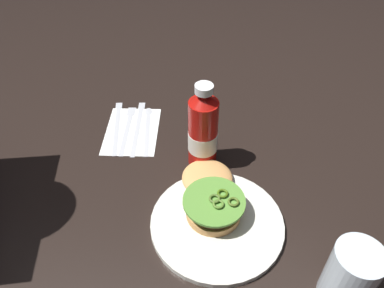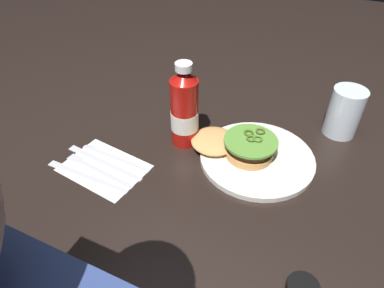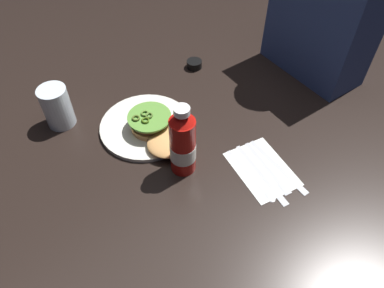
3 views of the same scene
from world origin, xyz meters
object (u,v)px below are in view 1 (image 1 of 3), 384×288
at_px(burger_sandwich, 211,196).
at_px(ketchup_bottle, 203,131).
at_px(dinner_plate, 217,223).
at_px(steak_knife, 138,123).
at_px(napkin, 132,131).
at_px(spoon_utensil, 148,123).
at_px(fork_utensil, 128,125).
at_px(butter_knife, 117,123).
at_px(water_glass, 350,275).

bearing_deg(burger_sandwich, ketchup_bottle, 1.18).
xyz_separation_m(dinner_plate, steak_knife, (0.34, 0.16, -0.00)).
distance_m(ketchup_bottle, napkin, 0.23).
relative_size(spoon_utensil, fork_utensil, 1.00).
bearing_deg(napkin, butter_knife, 51.16).
bearing_deg(napkin, ketchup_bottle, -126.52).
xyz_separation_m(water_glass, steak_knife, (0.50, 0.36, -0.06)).
xyz_separation_m(dinner_plate, spoon_utensil, (0.34, 0.14, -0.00)).
height_order(ketchup_bottle, napkin, ketchup_bottle).
distance_m(steak_knife, butter_knife, 0.06).
height_order(dinner_plate, butter_knife, dinner_plate).
relative_size(spoon_utensil, butter_knife, 0.90).
distance_m(spoon_utensil, fork_utensil, 0.05).
bearing_deg(dinner_plate, spoon_utensil, 22.15).
distance_m(ketchup_bottle, steak_knife, 0.23).
bearing_deg(steak_knife, napkin, 147.27).
xyz_separation_m(burger_sandwich, butter_knife, (0.29, 0.21, -0.03)).
bearing_deg(butter_knife, napkin, -128.84).
xyz_separation_m(dinner_plate, butter_knife, (0.35, 0.22, -0.00)).
bearing_deg(ketchup_bottle, burger_sandwich, -178.82).
bearing_deg(burger_sandwich, steak_knife, 28.70).
bearing_deg(dinner_plate, steak_knife, 25.67).
relative_size(water_glass, butter_knife, 0.58).
relative_size(dinner_plate, ketchup_bottle, 1.25).
bearing_deg(steak_knife, ketchup_bottle, -134.55).
relative_size(dinner_plate, napkin, 1.43).
height_order(dinner_plate, napkin, dinner_plate).
relative_size(burger_sandwich, napkin, 1.11).
bearing_deg(fork_utensil, water_glass, -142.08).
bearing_deg(fork_utensil, butter_knife, 68.36).
bearing_deg(ketchup_bottle, fork_utensil, 51.01).
distance_m(ketchup_bottle, fork_utensil, 0.25).
bearing_deg(spoon_utensil, fork_utensil, 94.45).
distance_m(dinner_plate, fork_utensil, 0.38).
xyz_separation_m(burger_sandwich, fork_utensil, (0.28, 0.18, -0.03)).
distance_m(napkin, steak_knife, 0.03).
height_order(dinner_plate, water_glass, water_glass).
bearing_deg(burger_sandwich, napkin, 33.56).
relative_size(steak_knife, butter_knife, 1.02).
bearing_deg(ketchup_bottle, water_glass, -149.58).
bearing_deg(napkin, steak_knife, -32.73).
distance_m(burger_sandwich, water_glass, 0.30).
xyz_separation_m(dinner_plate, ketchup_bottle, (0.19, 0.01, 0.09)).
distance_m(water_glass, napkin, 0.61).
bearing_deg(burger_sandwich, water_glass, -136.66).
xyz_separation_m(dinner_plate, napkin, (0.31, 0.18, -0.01)).
distance_m(water_glass, spoon_utensil, 0.61).
relative_size(fork_utensil, butter_knife, 0.90).
height_order(water_glass, fork_utensil, water_glass).
height_order(water_glass, napkin, water_glass).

